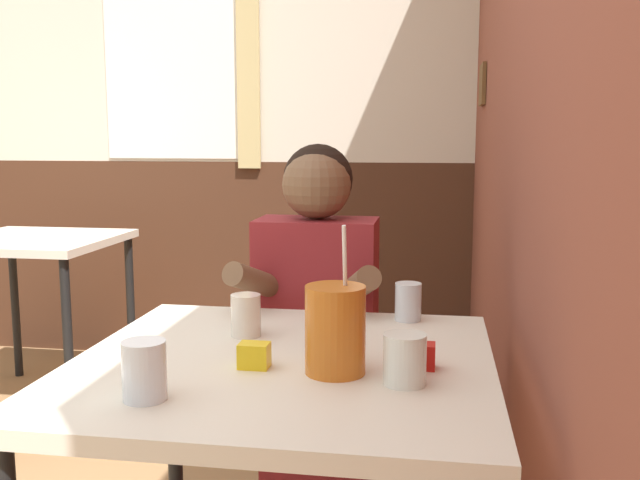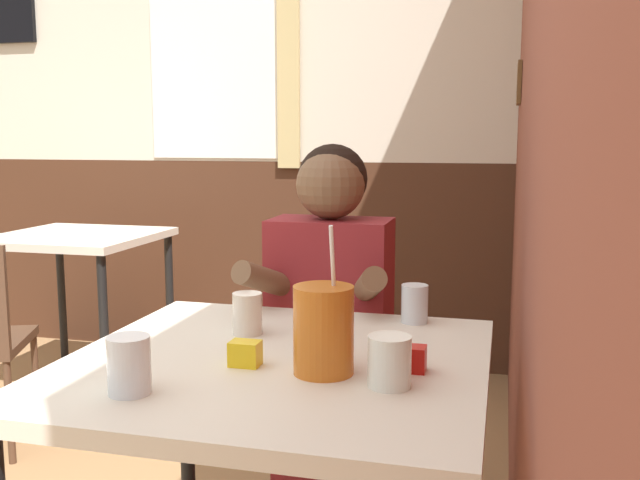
{
  "view_description": "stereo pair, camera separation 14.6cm",
  "coord_description": "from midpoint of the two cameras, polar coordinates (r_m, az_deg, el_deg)",
  "views": [
    {
      "loc": [
        1.18,
        -1.05,
        1.23
      ],
      "look_at": [
        0.92,
        0.5,
        1.0
      ],
      "focal_mm": 40.0,
      "sensor_mm": 36.0,
      "label": 1
    },
    {
      "loc": [
        1.32,
        -1.02,
        1.23
      ],
      "look_at": [
        0.92,
        0.5,
        1.0
      ],
      "focal_mm": 40.0,
      "sensor_mm": 36.0,
      "label": 2
    }
  ],
  "objects": [
    {
      "name": "main_table",
      "position": [
        1.52,
        -5.78,
        -12.3
      ],
      "size": [
        0.86,
        0.84,
        0.78
      ],
      "color": "beige",
      "rests_on": "ground_plane"
    },
    {
      "name": "condiment_mustard",
      "position": [
        1.44,
        -8.23,
        -9.17
      ],
      "size": [
        0.06,
        0.04,
        0.05
      ],
      "color": "yellow",
      "rests_on": "main_table"
    },
    {
      "name": "glass_far_side",
      "position": [
        1.65,
        -8.49,
        -6.01
      ],
      "size": [
        0.07,
        0.07,
        0.1
      ],
      "color": "silver",
      "rests_on": "main_table"
    },
    {
      "name": "glass_near_pitcher",
      "position": [
        1.31,
        -17.06,
        -9.99
      ],
      "size": [
        0.08,
        0.08,
        0.1
      ],
      "color": "silver",
      "rests_on": "main_table"
    },
    {
      "name": "background_table",
      "position": [
        3.55,
        -22.95,
        -1.38
      ],
      "size": [
        0.71,
        0.7,
        0.78
      ],
      "color": "beige",
      "rests_on": "ground_plane"
    },
    {
      "name": "cocktail_pitcher",
      "position": [
        1.38,
        -1.82,
        -7.2
      ],
      "size": [
        0.12,
        0.12,
        0.29
      ],
      "color": "#C6661E",
      "rests_on": "main_table"
    },
    {
      "name": "condiment_ketchup",
      "position": [
        1.43,
        5.07,
        -9.26
      ],
      "size": [
        0.06,
        0.04,
        0.05
      ],
      "color": "#B7140F",
      "rests_on": "main_table"
    },
    {
      "name": "glass_center",
      "position": [
        1.33,
        3.65,
        -9.53
      ],
      "size": [
        0.08,
        0.08,
        0.09
      ],
      "color": "silver",
      "rests_on": "main_table"
    },
    {
      "name": "brick_wall_right",
      "position": [
        2.39,
        13.16,
        10.88
      ],
      "size": [
        0.08,
        4.69,
        2.7
      ],
      "color": "brown",
      "rests_on": "ground_plane"
    },
    {
      "name": "back_wall",
      "position": [
        3.97,
        -9.45,
        9.92
      ],
      "size": [
        5.74,
        0.09,
        2.7
      ],
      "color": "beige",
      "rests_on": "ground_plane"
    },
    {
      "name": "glass_by_brick",
      "position": [
        1.78,
        4.74,
        -4.97
      ],
      "size": [
        0.07,
        0.07,
        0.09
      ],
      "color": "silver",
      "rests_on": "main_table"
    },
    {
      "name": "person_seated",
      "position": [
        2.08,
        -2.29,
        -8.53
      ],
      "size": [
        0.42,
        0.4,
        1.21
      ],
      "color": "maroon",
      "rests_on": "ground_plane"
    }
  ]
}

